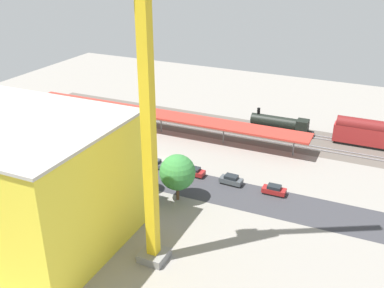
% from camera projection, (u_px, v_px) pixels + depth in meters
% --- Properties ---
extents(ground_plane, '(144.69, 144.69, 0.00)m').
position_uv_depth(ground_plane, '(163.00, 162.00, 88.80)').
color(ground_plane, gray).
rests_on(ground_plane, ground).
extents(rail_bed, '(90.58, 15.06, 0.01)m').
position_uv_depth(rail_bed, '(207.00, 125.00, 107.08)').
color(rail_bed, '#5B544C').
rests_on(rail_bed, ground).
extents(street_asphalt, '(90.53, 9.99, 0.01)m').
position_uv_depth(street_asphalt, '(148.00, 175.00, 84.09)').
color(street_asphalt, '#38383D').
rests_on(street_asphalt, ground).
extents(track_rails, '(90.43, 8.62, 0.12)m').
position_uv_depth(track_rails, '(207.00, 124.00, 107.01)').
color(track_rails, '#9E9EA8').
rests_on(track_rails, ground).
extents(platform_canopy_near, '(67.50, 6.22, 4.38)m').
position_uv_depth(platform_canopy_near, '(161.00, 115.00, 101.53)').
color(platform_canopy_near, '#B73328').
rests_on(platform_canopy_near, ground).
extents(locomotive, '(14.32, 2.85, 5.01)m').
position_uv_depth(locomotive, '(282.00, 125.00, 102.18)').
color(locomotive, black).
rests_on(locomotive, ground).
extents(passenger_coach, '(19.59, 3.17, 6.03)m').
position_uv_depth(passenger_coach, '(383.00, 135.00, 93.48)').
color(passenger_coach, black).
rests_on(passenger_coach, ground).
extents(parked_car_0, '(4.07, 1.85, 1.69)m').
position_uv_depth(parked_car_0, '(274.00, 190.00, 77.38)').
color(parked_car_0, black).
rests_on(parked_car_0, ground).
extents(parked_car_1, '(4.13, 1.99, 1.74)m').
position_uv_depth(parked_car_1, '(231.00, 180.00, 80.60)').
color(parked_car_1, black).
rests_on(parked_car_1, ground).
extents(parked_car_2, '(4.27, 1.97, 1.62)m').
position_uv_depth(parked_car_2, '(193.00, 172.00, 83.62)').
color(parked_car_2, black).
rests_on(parked_car_2, ground).
extents(parked_car_3, '(4.28, 1.89, 1.62)m').
position_uv_depth(parked_car_3, '(154.00, 164.00, 86.73)').
color(parked_car_3, black).
rests_on(parked_car_3, ground).
extents(parked_car_4, '(4.58, 1.90, 1.78)m').
position_uv_depth(parked_car_4, '(119.00, 156.00, 89.84)').
color(parked_car_4, black).
rests_on(parked_car_4, ground).
extents(parked_car_5, '(4.13, 2.01, 1.73)m').
position_uv_depth(parked_car_5, '(88.00, 149.00, 92.62)').
color(parked_car_5, black).
rests_on(parked_car_5, ground).
extents(construction_building, '(30.21, 22.23, 18.02)m').
position_uv_depth(construction_building, '(15.00, 181.00, 63.40)').
color(construction_building, yellow).
rests_on(construction_building, ground).
extents(construction_roof_slab, '(30.82, 22.83, 0.40)m').
position_uv_depth(construction_roof_slab, '(3.00, 120.00, 59.61)').
color(construction_roof_slab, '#B7B2A8').
rests_on(construction_roof_slab, construction_building).
extents(tower_crane, '(19.72, 11.93, 40.45)m').
position_uv_depth(tower_crane, '(156.00, 101.00, 52.43)').
color(tower_crane, gray).
rests_on(tower_crane, ground).
extents(box_truck_0, '(10.05, 2.80, 3.69)m').
position_uv_depth(box_truck_0, '(112.00, 184.00, 77.27)').
color(box_truck_0, black).
rests_on(box_truck_0, ground).
extents(box_truck_1, '(9.80, 3.21, 3.35)m').
position_uv_depth(box_truck_1, '(109.00, 184.00, 77.69)').
color(box_truck_1, black).
rests_on(box_truck_1, ground).
extents(box_truck_2, '(9.53, 2.46, 3.68)m').
position_uv_depth(box_truck_2, '(132.00, 188.00, 76.10)').
color(box_truck_2, black).
rests_on(box_truck_2, ground).
extents(street_tree_0, '(4.17, 4.17, 6.20)m').
position_uv_depth(street_tree_0, '(140.00, 170.00, 76.92)').
color(street_tree_0, brown).
rests_on(street_tree_0, ground).
extents(street_tree_1, '(4.83, 4.83, 7.49)m').
position_uv_depth(street_tree_1, '(62.00, 144.00, 84.53)').
color(street_tree_1, brown).
rests_on(street_tree_1, ground).
extents(street_tree_2, '(5.78, 5.78, 8.67)m').
position_uv_depth(street_tree_2, '(19.00, 131.00, 88.36)').
color(street_tree_2, brown).
rests_on(street_tree_2, ground).
extents(street_tree_3, '(5.26, 5.26, 7.15)m').
position_uv_depth(street_tree_3, '(31.00, 139.00, 88.13)').
color(street_tree_3, brown).
rests_on(street_tree_3, ground).
extents(street_tree_4, '(4.49, 4.49, 7.42)m').
position_uv_depth(street_tree_4, '(56.00, 146.00, 83.41)').
color(street_tree_4, brown).
rests_on(street_tree_4, ground).
extents(street_tree_5, '(6.02, 6.02, 8.15)m').
position_uv_depth(street_tree_5, '(177.00, 172.00, 74.05)').
color(street_tree_5, brown).
rests_on(street_tree_5, ground).
extents(traffic_light, '(0.50, 0.36, 6.47)m').
position_uv_depth(traffic_light, '(121.00, 137.00, 89.54)').
color(traffic_light, '#333333').
rests_on(traffic_light, ground).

